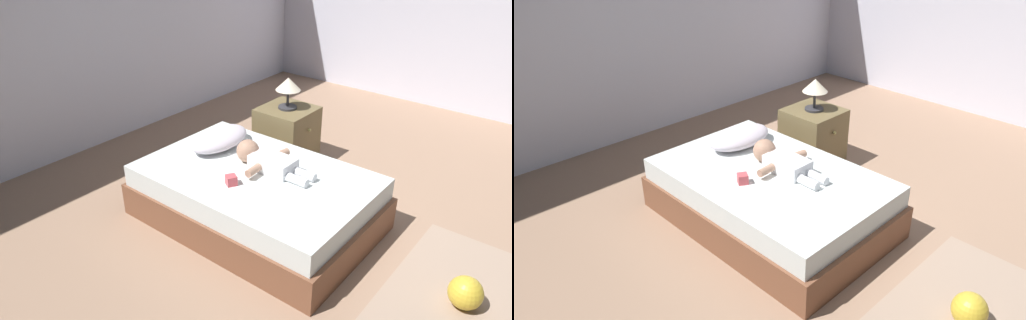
% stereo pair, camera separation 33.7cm
% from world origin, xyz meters
% --- Properties ---
extents(ground_plane, '(8.00, 8.00, 0.00)m').
position_xyz_m(ground_plane, '(0.00, 0.00, 0.00)').
color(ground_plane, '#A17C62').
extents(wall_behind_bed, '(8.00, 0.12, 2.65)m').
position_xyz_m(wall_behind_bed, '(0.00, 3.00, 1.33)').
color(wall_behind_bed, silver).
rests_on(wall_behind_bed, ground_plane).
extents(bed, '(1.13, 1.72, 0.42)m').
position_xyz_m(bed, '(-0.28, 0.86, 0.21)').
color(bed, brown).
rests_on(bed, ground_plane).
extents(pillow, '(0.56, 0.33, 0.14)m').
position_xyz_m(pillow, '(-0.13, 1.35, 0.49)').
color(pillow, silver).
rests_on(pillow, bed).
extents(baby, '(0.47, 0.65, 0.17)m').
position_xyz_m(baby, '(-0.18, 0.84, 0.48)').
color(baby, white).
rests_on(baby, bed).
extents(toothbrush, '(0.03, 0.15, 0.02)m').
position_xyz_m(toothbrush, '(0.02, 0.93, 0.43)').
color(toothbrush, '#B836AF').
rests_on(toothbrush, bed).
extents(nightstand, '(0.46, 0.49, 0.52)m').
position_xyz_m(nightstand, '(0.68, 1.27, 0.26)').
color(nightstand, brown).
rests_on(nightstand, ground_plane).
extents(lamp, '(0.22, 0.22, 0.29)m').
position_xyz_m(lamp, '(0.68, 1.27, 0.73)').
color(lamp, '#333338').
rests_on(lamp, nightstand).
extents(rug, '(1.46, 1.13, 0.01)m').
position_xyz_m(rug, '(-0.21, -0.78, 0.00)').
color(rug, tan).
rests_on(rug, ground_plane).
extents(toy_ball, '(0.20, 0.20, 0.20)m').
position_xyz_m(toy_ball, '(-0.20, -0.66, 0.11)').
color(toy_ball, gold).
rests_on(toy_ball, rug).
extents(toy_block, '(0.10, 0.10, 0.07)m').
position_xyz_m(toy_block, '(-0.52, 0.88, 0.46)').
color(toy_block, '#E25158').
rests_on(toy_block, bed).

